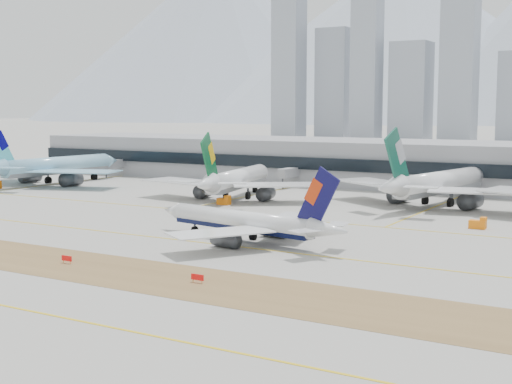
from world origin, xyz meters
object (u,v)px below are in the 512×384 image
Objects in this scene: widebody_korean at (53,167)px; terminal at (392,163)px; widebody_cathay at (436,184)px; taxiing_airliner at (248,223)px; widebody_eva at (236,181)px.

widebody_korean is 0.22× the size of terminal.
widebody_cathay is at bearing -81.22° from widebody_korean.
widebody_korean is at bearing 105.98° from widebody_cathay.
widebody_korean reaches higher than terminal.
widebody_korean reaches higher than taxiing_airliner.
widebody_cathay is 0.21× the size of terminal.
widebody_eva is at bearing -88.62° from widebody_korean.
taxiing_airliner is at bearing 177.37° from widebody_cathay.
widebody_eva is at bearing 116.06° from widebody_cathay.
taxiing_airliner is at bearing -84.26° from terminal.
widebody_korean is 75.95m from widebody_eva.
taxiing_airliner is 72.23m from widebody_cathay.
widebody_korean is 1.12× the size of widebody_eva.
terminal is (25.73, 59.33, 2.15)m from widebody_eva.
taxiing_airliner is 115.42m from terminal.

